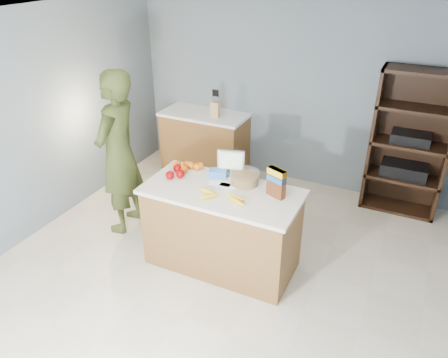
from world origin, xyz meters
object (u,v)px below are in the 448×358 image
at_px(counter_peninsula, 222,231).
at_px(cereal_box, 276,181).
at_px(person, 119,154).
at_px(tv, 231,161).
at_px(shelving_unit, 409,145).

height_order(counter_peninsula, cereal_box, cereal_box).
height_order(person, cereal_box, person).
distance_m(tv, cereal_box, 0.60).
relative_size(person, tv, 6.75).
relative_size(counter_peninsula, person, 0.82).
bearing_deg(tv, person, -173.00).
height_order(counter_peninsula, shelving_unit, shelving_unit).
xyz_separation_m(tv, cereal_box, (0.57, -0.21, 0.01)).
xyz_separation_m(counter_peninsula, cereal_box, (0.51, 0.12, 0.65)).
bearing_deg(person, counter_peninsula, 75.35).
distance_m(shelving_unit, cereal_box, 2.20).
xyz_separation_m(shelving_unit, cereal_box, (-1.04, -1.93, 0.20)).
bearing_deg(shelving_unit, tv, -132.98).
bearing_deg(shelving_unit, person, -147.19).
xyz_separation_m(counter_peninsula, person, (-1.37, 0.17, 0.54)).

